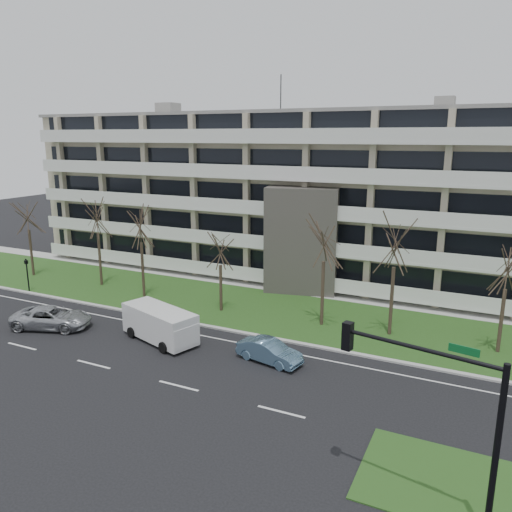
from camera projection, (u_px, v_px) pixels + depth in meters
The scene contains 19 objects.
ground at pixel (179, 386), 26.85m from camera, with size 160.00×160.00×0.00m, color black.
grass_verge at pixel (275, 311), 38.24m from camera, with size 90.00×10.00×0.06m, color #274818.
curb at pixel (246, 333), 33.85m from camera, with size 90.00×0.35×0.12m, color #B2B2AD.
sidewalk at pixel (300, 291), 43.05m from camera, with size 90.00×2.00×0.08m, color #B2B2AD.
grass_median at pixel (452, 485), 19.20m from camera, with size 7.00×5.00×0.06m, color #274818.
lane_edge_line at pixel (235, 342), 32.55m from camera, with size 90.00×0.12×0.01m, color white.
apartment_building at pixel (327, 195), 47.25m from camera, with size 60.50×15.10×18.75m.
silver_pickup at pixel (52, 318), 34.83m from camera, with size 2.48×5.39×1.50m, color #B3B5BA.
blue_sedan at pixel (269, 351), 29.58m from camera, with size 1.41×4.05×1.34m, color #6892B4.
white_van at pixel (160, 322), 32.49m from camera, with size 6.00×3.71×2.19m.
traffic_signal at pixel (439, 407), 16.68m from camera, with size 5.64×1.42×6.63m.
pedestrian_signal at pixel (27, 271), 42.73m from camera, with size 0.30×0.24×2.91m.
tree_0 at pixel (27, 211), 46.56m from camera, with size 4.01×4.01×8.02m.
tree_1 at pixel (96, 213), 43.37m from camera, with size 4.25×4.25×8.50m.
tree_2 at pixel (140, 221), 40.19m from camera, with size 4.14×4.14×8.27m.
tree_3 at pixel (220, 247), 37.16m from camera, with size 3.25×3.25×6.50m.
tree_4 at pixel (324, 235), 33.95m from camera, with size 4.18×4.18×8.37m.
tree_5 at pixel (396, 239), 32.20m from camera, with size 4.24×4.24×8.48m.
tree_6 at pixel (508, 264), 29.66m from camera, with size 3.67×3.67×7.35m.
Camera 1 is at (14.35, -20.24, 13.12)m, focal length 35.00 mm.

